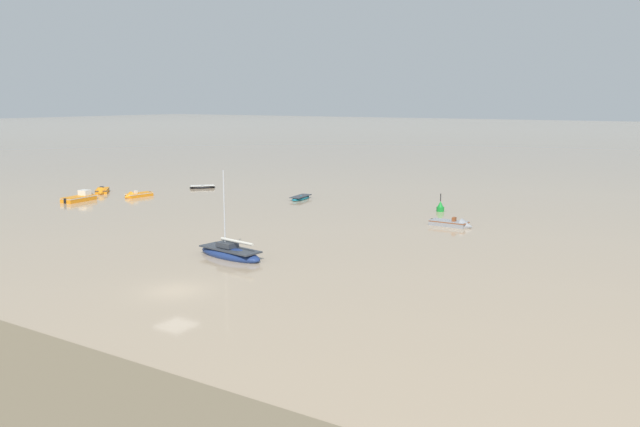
% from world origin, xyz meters
% --- Properties ---
extents(ground_plane, '(800.00, 800.00, 0.00)m').
position_xyz_m(ground_plane, '(0.00, 0.00, 0.00)').
color(ground_plane, tan).
extents(motorboat_moored_1, '(1.90, 4.31, 1.43)m').
position_xyz_m(motorboat_moored_1, '(-36.17, 28.63, 0.20)').
color(motorboat_moored_1, orange).
rests_on(motorboat_moored_1, ground).
extents(rowboat_moored_0, '(3.52, 3.69, 0.60)m').
position_xyz_m(rowboat_moored_0, '(-34.76, 40.26, 0.16)').
color(rowboat_moored_0, black).
rests_on(rowboat_moored_0, ground).
extents(motorboat_moored_2, '(2.40, 5.45, 2.01)m').
position_xyz_m(motorboat_moored_2, '(-39.76, 23.06, 0.30)').
color(motorboat_moored_2, orange).
rests_on(motorboat_moored_2, ground).
extents(sailboat_moored_0, '(7.04, 2.99, 7.64)m').
position_xyz_m(sailboat_moored_0, '(-3.18, 9.54, 0.33)').
color(sailboat_moored_0, navy).
rests_on(sailboat_moored_0, ground).
extents(motorboat_moored_3, '(4.27, 4.26, 1.54)m').
position_xyz_m(motorboat_moored_3, '(-43.09, 28.67, 0.21)').
color(motorboat_moored_3, orange).
rests_on(motorboat_moored_3, ground).
extents(rowboat_moored_2, '(2.07, 4.43, 0.67)m').
position_xyz_m(rowboat_moored_2, '(-16.21, 39.12, 0.18)').
color(rowboat_moored_2, '#197084').
rests_on(rowboat_moored_2, ground).
extents(motorboat_moored_4, '(4.61, 1.69, 1.55)m').
position_xyz_m(motorboat_moored_4, '(7.84, 32.36, 0.21)').
color(motorboat_moored_4, gray).
rests_on(motorboat_moored_4, ground).
extents(channel_buoy, '(0.90, 0.90, 2.30)m').
position_xyz_m(channel_buoy, '(2.95, 40.35, 0.46)').
color(channel_buoy, '#198C2D').
rests_on(channel_buoy, ground).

